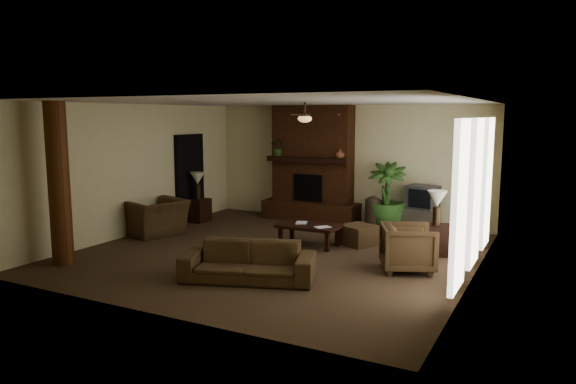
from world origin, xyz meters
The scene contains 23 objects.
room_shell centered at (0.00, 0.00, 1.40)m, with size 7.00×7.00×7.00m.
fireplace centered at (-0.80, 3.22, 1.16)m, with size 2.40×0.70×2.80m.
windows centered at (3.45, 0.20, 1.35)m, with size 0.08×3.65×2.35m.
log_column centered at (-2.95, -2.40, 1.40)m, with size 0.36×0.36×2.80m, color brown.
doorway centered at (-3.44, 1.80, 1.05)m, with size 0.10×1.00×2.10m, color black.
ceiling_fan centered at (0.40, 0.30, 2.53)m, with size 1.35×1.35×0.37m.
sofa centered at (0.39, -1.71, 0.40)m, with size 2.06×0.60×0.81m, color #49351F.
armchair_left centered at (-3.07, 0.12, 0.51)m, with size 1.16×0.76×1.02m, color #49351F.
armchair_right centered at (2.48, -0.06, 0.43)m, with size 0.83×0.78×0.86m, color #49351F.
coffee_table centered at (0.29, 0.73, 0.37)m, with size 1.20×0.70×0.43m.
ottoman centered at (1.13, 1.26, 0.20)m, with size 0.60×0.60×0.40m, color #49351F.
tv_stand centered at (1.89, 3.15, 0.25)m, with size 0.85×0.50×0.50m, color #B1B1B3.
tv centered at (1.94, 3.14, 0.76)m, with size 0.75×0.66×0.52m.
floor_vase centered at (0.93, 2.73, 0.43)m, with size 0.34×0.34×0.77m.
floor_plant centered at (1.18, 2.92, 0.42)m, with size 0.85×1.52×0.85m, color #315A24.
side_table_left centered at (-3.15, 1.70, 0.28)m, with size 0.50×0.50×0.55m, color black.
lamp_left centered at (-3.15, 1.73, 1.00)m, with size 0.44×0.44×0.65m.
side_table_right centered at (2.68, 1.24, 0.28)m, with size 0.50×0.50×0.55m, color black.
lamp_right centered at (2.66, 1.19, 1.00)m, with size 0.41×0.41×0.65m.
mantel_plant centered at (-1.62, 3.02, 1.72)m, with size 0.38×0.42×0.33m, color #315A24.
mantel_vase centered at (0.03, 2.99, 1.67)m, with size 0.22×0.23×0.22m, color brown.
book_a centered at (0.02, 0.70, 0.57)m, with size 0.22×0.03×0.29m, color #999999.
book_b centered at (0.57, 0.62, 0.58)m, with size 0.21×0.02×0.29m, color #999999.
Camera 1 is at (4.66, -8.58, 2.57)m, focal length 33.20 mm.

